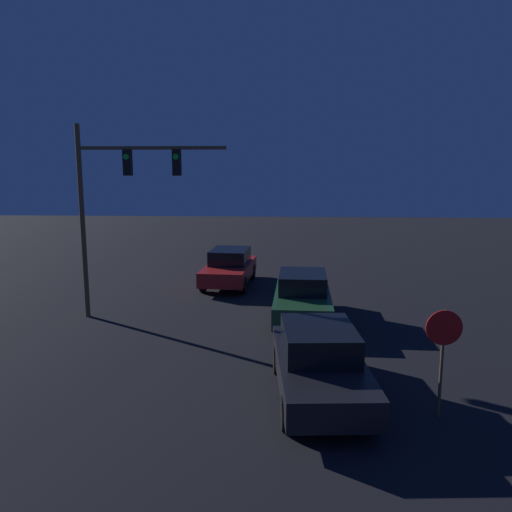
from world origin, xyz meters
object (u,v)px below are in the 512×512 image
car_mid (302,296)px  car_far (229,267)px  car_near (319,362)px  traffic_signal_mast (116,191)px  stop_sign (443,343)px

car_mid → car_far: (-3.24, 5.33, 0.00)m
car_mid → car_far: same height
car_near → traffic_signal_mast: traffic_signal_mast is taller
car_near → car_mid: size_ratio=1.01×
car_near → car_far: same height
car_far → traffic_signal_mast: traffic_signal_mast is taller
car_mid → traffic_signal_mast: (-6.69, -0.09, 3.78)m
car_near → car_far: bearing=-77.9°
car_near → car_far: 12.13m
traffic_signal_mast → car_far: bearing=57.5°
car_far → stop_sign: stop_sign is taller
car_near → traffic_signal_mast: bearing=-46.4°
stop_sign → car_near: bearing=160.4°
car_near → car_mid: bearing=-92.7°
traffic_signal_mast → stop_sign: (9.43, -7.14, -2.91)m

